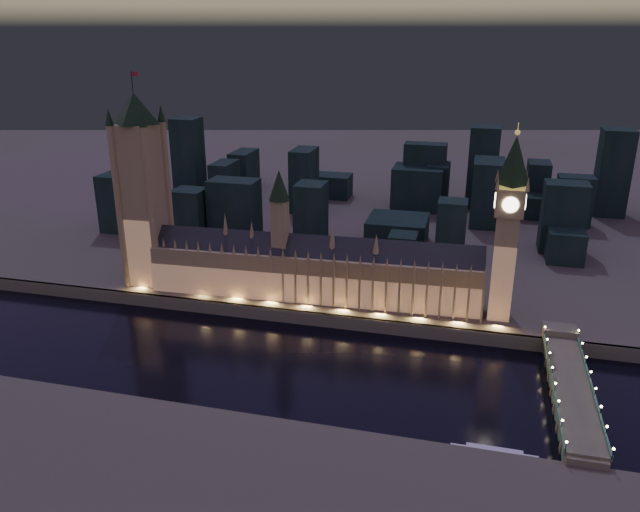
% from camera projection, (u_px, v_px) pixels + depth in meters
% --- Properties ---
extents(ground_plane, '(2000.00, 2000.00, 0.00)m').
position_uv_depth(ground_plane, '(285.00, 358.00, 327.29)').
color(ground_plane, black).
rests_on(ground_plane, ground).
extents(north_bank, '(2000.00, 960.00, 8.00)m').
position_uv_depth(north_bank, '(406.00, 159.00, 798.79)').
color(north_bank, '#434A32').
rests_on(north_bank, ground).
extents(embankment_wall, '(2000.00, 2.50, 8.00)m').
position_uv_depth(embankment_wall, '(306.00, 318.00, 363.19)').
color(embankment_wall, '#575940').
rests_on(embankment_wall, ground).
extents(palace_of_westminster, '(202.00, 28.44, 78.00)m').
position_uv_depth(palace_of_westminster, '(311.00, 269.00, 374.85)').
color(palace_of_westminster, '#96735B').
rests_on(palace_of_westminster, north_bank).
extents(victoria_tower, '(31.68, 31.68, 131.32)m').
position_uv_depth(victoria_tower, '(142.00, 183.00, 383.77)').
color(victoria_tower, '#96735B').
rests_on(victoria_tower, north_bank).
extents(elizabeth_tower, '(18.00, 18.00, 109.51)m').
position_uv_depth(elizabeth_tower, '(509.00, 214.00, 334.71)').
color(elizabeth_tower, '#96735B').
rests_on(elizabeth_tower, north_bank).
extents(westminster_bridge, '(17.65, 113.00, 15.90)m').
position_uv_depth(westminster_bridge, '(569.00, 387.00, 289.71)').
color(westminster_bridge, '#575940').
rests_on(westminster_bridge, ground).
extents(river_boat, '(41.97, 9.88, 4.50)m').
position_uv_depth(river_boat, '(494.00, 457.00, 249.49)').
color(river_boat, '#575940').
rests_on(river_boat, ground).
extents(city_backdrop, '(492.54, 215.63, 74.66)m').
position_uv_depth(city_backdrop, '(415.00, 191.00, 531.45)').
color(city_backdrop, black).
rests_on(city_backdrop, north_bank).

